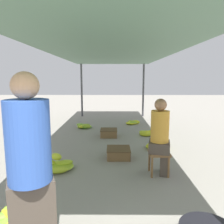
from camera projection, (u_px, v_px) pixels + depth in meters
canopy_post_back_left at (82, 90)px, 9.24m from camera, size 0.08×0.08×2.21m
canopy_post_back_right at (143, 90)px, 9.23m from camera, size 0.08×0.08×2.21m
canopy_tarp at (112, 52)px, 5.19m from camera, size 3.01×8.23×0.04m
vendor_foreground at (30, 170)px, 1.81m from camera, size 0.47×0.47×1.68m
stool at (159, 156)px, 3.68m from camera, size 0.34×0.34×0.40m
vendor_seated at (161, 136)px, 3.63m from camera, size 0.41×0.41×1.30m
banana_pile_left_0 at (20, 213)px, 2.53m from camera, size 0.59×0.62×0.24m
banana_pile_left_1 at (57, 165)px, 3.91m from camera, size 0.60×0.58×0.29m
banana_pile_left_2 at (84, 126)px, 7.10m from camera, size 0.54×0.48×0.18m
banana_pile_right_0 at (158, 145)px, 5.03m from camera, size 0.59×0.50×0.28m
banana_pile_right_1 at (148, 133)px, 6.24m from camera, size 0.51×0.44×0.16m
banana_pile_right_2 at (132, 123)px, 7.75m from camera, size 0.51×0.44×0.15m
crate_near at (109, 133)px, 6.12m from camera, size 0.47×0.47×0.21m
crate_mid at (119, 153)px, 4.49m from camera, size 0.48×0.48×0.20m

